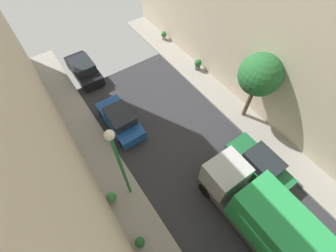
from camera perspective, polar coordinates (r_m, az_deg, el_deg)
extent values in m
plane|color=#2D2D33|center=(14.84, 21.62, -23.45)|extent=(32.00, 32.00, 0.00)
cube|color=gray|center=(17.28, 32.62, -11.78)|extent=(2.00, 44.00, 0.15)
cube|color=#194799|center=(16.76, -11.56, 1.23)|extent=(1.76, 4.20, 0.76)
cube|color=#1E2328|center=(16.12, -11.72, 2.35)|extent=(1.56, 2.10, 0.64)
cylinder|color=black|center=(17.78, -15.96, 2.90)|extent=(0.22, 0.64, 0.64)
cylinder|color=black|center=(18.03, -11.58, 5.19)|extent=(0.22, 0.64, 0.64)
cylinder|color=black|center=(15.96, -11.27, -4.22)|extent=(0.22, 0.64, 0.64)
cylinder|color=black|center=(16.23, -6.48, -1.58)|extent=(0.22, 0.64, 0.64)
cube|color=black|center=(21.16, -19.81, 12.61)|extent=(1.76, 4.20, 0.76)
cube|color=#1E2328|center=(20.61, -20.20, 13.82)|extent=(1.56, 2.10, 0.64)
cylinder|color=black|center=(22.42, -22.99, 13.31)|extent=(0.22, 0.64, 0.64)
cylinder|color=black|center=(22.62, -19.37, 15.09)|extent=(0.22, 0.64, 0.64)
cylinder|color=black|center=(20.04, -19.92, 8.85)|extent=(0.22, 0.64, 0.64)
cylinder|color=black|center=(20.26, -15.95, 10.85)|extent=(0.22, 0.64, 0.64)
cube|color=#1E6638|center=(15.68, 21.22, -8.90)|extent=(1.76, 4.20, 0.76)
cube|color=#1E2328|center=(15.08, 22.42, -8.09)|extent=(1.56, 2.10, 0.64)
cylinder|color=black|center=(15.76, 15.12, -6.87)|extent=(0.22, 0.64, 0.64)
cylinder|color=black|center=(16.56, 18.94, -4.00)|extent=(0.22, 0.64, 0.64)
cylinder|color=black|center=(15.36, 23.23, -14.94)|extent=(0.22, 0.64, 0.64)
cylinder|color=black|center=(16.18, 26.75, -11.53)|extent=(0.22, 0.64, 0.64)
cube|color=#4C4C51|center=(14.14, 19.82, -20.18)|extent=(2.20, 6.60, 0.50)
cube|color=#B7B7BC|center=(13.37, 13.80, -11.38)|extent=(2.10, 1.80, 1.70)
cube|color=green|center=(12.85, 25.09, -21.50)|extent=(2.24, 4.20, 2.40)
cylinder|color=black|center=(14.28, 9.22, -15.19)|extent=(0.30, 0.96, 0.96)
cylinder|color=black|center=(15.02, 15.00, -10.84)|extent=(0.30, 0.96, 0.96)
cylinder|color=black|center=(14.96, 29.34, -24.37)|extent=(0.30, 0.96, 0.96)
cylinder|color=brown|center=(17.13, 19.12, 5.73)|extent=(0.29, 0.29, 2.87)
sphere|color=#23602D|center=(15.49, 21.58, 11.59)|extent=(2.66, 2.66, 2.66)
cylinder|color=slate|center=(13.68, -6.77, -26.56)|extent=(0.40, 0.40, 0.28)
sphere|color=#23602D|center=(13.34, -6.93, -26.34)|extent=(0.51, 0.51, 0.51)
cylinder|color=#B2A899|center=(24.06, -1.04, 20.80)|extent=(0.41, 0.41, 0.32)
sphere|color=#2D7233|center=(23.86, -1.05, 21.54)|extent=(0.52, 0.52, 0.52)
cylinder|color=#B2A899|center=(14.45, -13.33, -17.05)|extent=(0.37, 0.37, 0.35)
sphere|color=#38843D|center=(14.08, -13.65, -16.53)|extent=(0.57, 0.57, 0.57)
cylinder|color=slate|center=(20.77, 7.22, 14.10)|extent=(0.44, 0.44, 0.40)
sphere|color=#23602D|center=(20.49, 7.35, 15.03)|extent=(0.60, 0.60, 0.60)
cylinder|color=#26723F|center=(11.90, -11.03, -10.58)|extent=(0.16, 0.16, 5.91)
sphere|color=white|center=(9.17, -14.14, -2.19)|extent=(0.44, 0.44, 0.44)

